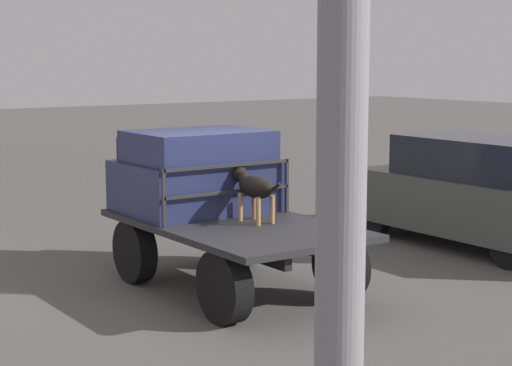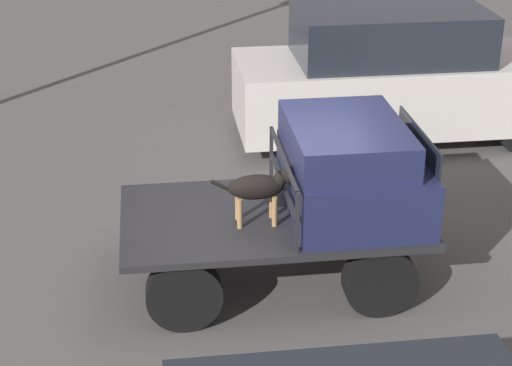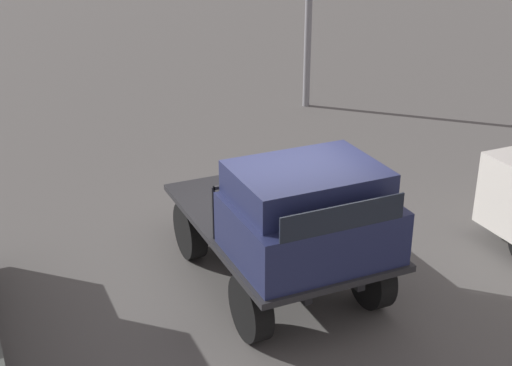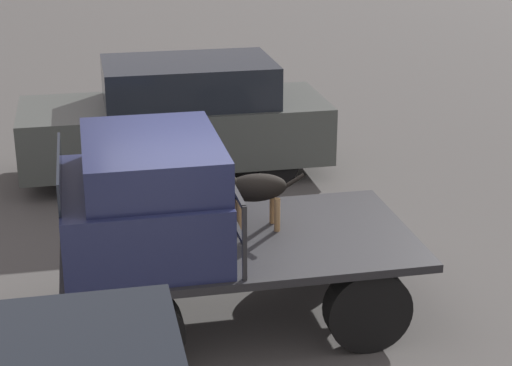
# 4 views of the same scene
# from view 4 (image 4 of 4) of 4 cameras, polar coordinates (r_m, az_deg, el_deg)

# --- Properties ---
(ground_plane) EXTENTS (80.00, 80.00, 0.00)m
(ground_plane) POSITION_cam_4_polar(r_m,az_deg,el_deg) (8.80, -1.12, -8.89)
(ground_plane) COLOR #514F4C
(flatbed_truck) EXTENTS (3.44, 1.98, 0.88)m
(flatbed_truck) POSITION_cam_4_polar(r_m,az_deg,el_deg) (8.52, -1.15, -5.27)
(flatbed_truck) COLOR black
(flatbed_truck) RESTS_ON ground
(truck_cab) EXTENTS (1.48, 1.86, 1.07)m
(truck_cab) POSITION_cam_4_polar(r_m,az_deg,el_deg) (8.11, -7.42, -0.89)
(truck_cab) COLOR #1E2347
(truck_cab) RESTS_ON flatbed_truck
(truck_headboard) EXTENTS (0.04, 1.86, 0.70)m
(truck_headboard) POSITION_cam_4_polar(r_m,az_deg,el_deg) (8.21, -2.00, -0.72)
(truck_headboard) COLOR #232326
(truck_headboard) RESTS_ON flatbed_truck
(dog) EXTENTS (1.01, 0.28, 0.70)m
(dog) POSITION_cam_4_polar(r_m,az_deg,el_deg) (8.44, -0.45, -0.34)
(dog) COLOR #9E7547
(dog) RESTS_ON flatbed_truck
(parked_sedan) EXTENTS (4.43, 1.75, 1.69)m
(parked_sedan) POSITION_cam_4_polar(r_m,az_deg,el_deg) (12.58, -5.20, 4.29)
(parked_sedan) COLOR black
(parked_sedan) RESTS_ON ground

